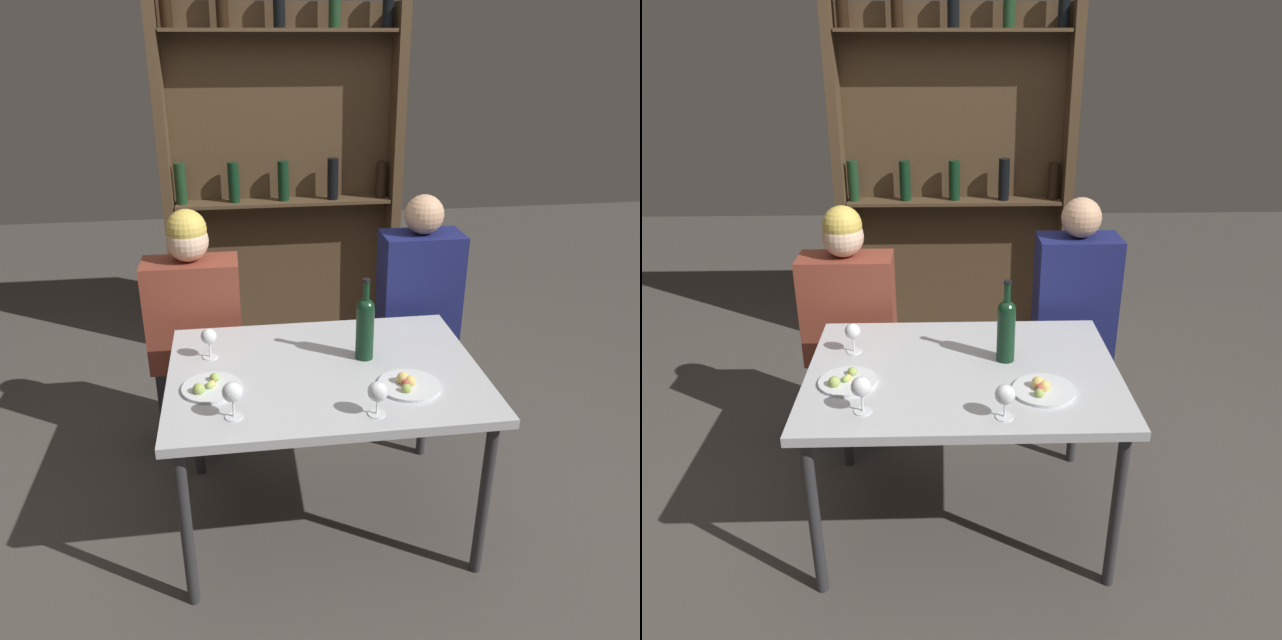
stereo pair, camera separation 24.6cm
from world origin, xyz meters
The scene contains 11 objects.
ground_plane centered at (0.00, 0.00, 0.00)m, with size 10.00×10.00×0.00m, color #47423D.
dining_table centered at (0.00, 0.00, 0.66)m, with size 1.20×0.87×0.73m.
wine_rack_wall centered at (0.00, 1.81, 1.11)m, with size 1.47×0.21×2.19m.
wine_bottle centered at (0.17, 0.08, 0.87)m, with size 0.07×0.07×0.34m.
wine_glass_0 centered at (0.13, -0.34, 0.81)m, with size 0.07×0.07×0.12m.
wine_glass_1 centered at (-0.44, 0.16, 0.81)m, with size 0.06×0.06×0.13m.
wine_glass_2 centered at (-0.35, -0.29, 0.82)m, with size 0.07×0.07×0.13m.
food_plate_0 centered at (0.28, -0.17, 0.74)m, with size 0.23×0.23×0.05m.
food_plate_1 centered at (-0.43, -0.09, 0.74)m, with size 0.22×0.22×0.05m.
seated_person_left centered at (-0.53, 0.63, 0.57)m, with size 0.43×0.22×1.21m.
seated_person_right centered at (0.56, 0.63, 0.58)m, with size 0.38×0.22×1.24m.
Camera 1 is at (-0.31, -2.09, 1.90)m, focal length 35.00 mm.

